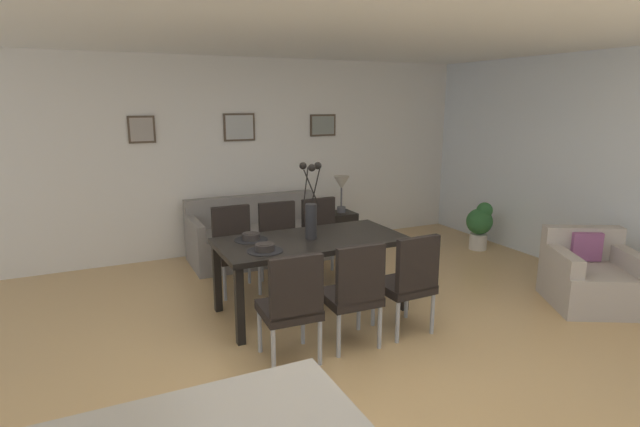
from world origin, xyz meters
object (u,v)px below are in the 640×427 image
at_px(bowl_near_right, 251,236).
at_px(framed_picture_right, 323,125).
at_px(dining_chair_far_left, 354,290).
at_px(side_table, 341,230).
at_px(dining_table, 311,246).
at_px(armchair, 591,277).
at_px(dining_chair_far_right, 280,240).
at_px(dining_chair_mid_right, 323,234).
at_px(dining_chair_mid_left, 409,279).
at_px(bowl_near_left, 265,247).
at_px(dining_chair_near_left, 292,303).
at_px(potted_plant, 480,223).
at_px(sofa, 259,238).
at_px(framed_picture_center, 239,127).
at_px(centerpiece_vase, 311,210).
at_px(framed_picture_left, 142,129).
at_px(table_lamp, 341,186).
at_px(dining_chair_near_right, 235,245).

bearing_deg(bowl_near_right, framed_picture_right, 49.75).
xyz_separation_m(dining_chair_far_left, side_table, (1.25, 2.60, -0.25)).
relative_size(dining_table, armchair, 1.66).
xyz_separation_m(dining_chair_far_right, bowl_near_right, (-0.55, -0.65, 0.27)).
relative_size(dining_table, dining_chair_mid_right, 1.96).
distance_m(dining_chair_mid_left, armchair, 2.10).
distance_m(bowl_near_left, side_table, 2.71).
bearing_deg(side_table, dining_chair_near_left, -124.73).
xyz_separation_m(bowl_near_right, framed_picture_right, (1.78, 2.10, 0.91)).
bearing_deg(potted_plant, bowl_near_right, -168.96).
relative_size(dining_table, dining_chair_far_right, 1.96).
height_order(dining_table, sofa, sofa).
distance_m(dining_chair_far_left, framed_picture_center, 3.36).
bearing_deg(potted_plant, centerpiece_vase, -163.46).
relative_size(sofa, potted_plant, 2.64).
bearing_deg(framed_picture_left, potted_plant, -18.48).
relative_size(dining_chair_mid_right, potted_plant, 1.37).
distance_m(side_table, potted_plant, 1.94).
bearing_deg(framed_picture_right, table_lamp, -87.35).
bearing_deg(centerpiece_vase, bowl_near_right, 159.85).
distance_m(dining_chair_near_right, framed_picture_left, 1.99).
bearing_deg(centerpiece_vase, table_lamp, 54.37).
relative_size(dining_chair_far_left, bowl_near_left, 5.41).
xyz_separation_m(dining_chair_far_right, centerpiece_vase, (-0.00, -0.85, 0.51)).
distance_m(dining_chair_mid_left, sofa, 2.70).
bearing_deg(framed_picture_center, dining_chair_far_right, -89.78).
relative_size(sofa, framed_picture_center, 4.17).
relative_size(dining_chair_mid_right, bowl_near_right, 5.41).
relative_size(dining_chair_mid_left, bowl_near_left, 5.41).
height_order(dining_chair_mid_right, framed_picture_left, framed_picture_left).
xyz_separation_m(dining_chair_mid_left, side_table, (0.69, 2.58, -0.25)).
xyz_separation_m(dining_chair_far_left, sofa, (0.06, 2.66, -0.23)).
relative_size(centerpiece_vase, potted_plant, 1.10).
xyz_separation_m(dining_chair_near_left, dining_chair_near_right, (0.04, 1.74, 0.00)).
height_order(bowl_near_left, framed_picture_right, framed_picture_right).
height_order(dining_table, potted_plant, dining_table).
relative_size(dining_chair_far_right, bowl_near_right, 5.41).
bearing_deg(centerpiece_vase, armchair, -22.38).
height_order(dining_chair_near_right, table_lamp, table_lamp).
xyz_separation_m(dining_table, framed_picture_left, (-1.24, 2.30, 1.03)).
xyz_separation_m(dining_chair_far_right, framed_picture_right, (1.23, 1.44, 1.18)).
relative_size(bowl_near_left, bowl_near_right, 1.00).
bearing_deg(dining_table, table_lamp, 54.37).
xyz_separation_m(bowl_near_left, armchair, (3.18, -0.88, -0.49)).
distance_m(dining_chair_near_right, framed_picture_center, 1.92).
height_order(dining_chair_mid_right, potted_plant, dining_chair_mid_right).
height_order(dining_table, dining_chair_near_left, dining_chair_near_left).
relative_size(dining_chair_far_right, side_table, 1.77).
xyz_separation_m(dining_chair_near_right, dining_chair_far_right, (0.52, -0.02, 0.00)).
bearing_deg(framed_picture_left, dining_chair_mid_left, -59.98).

